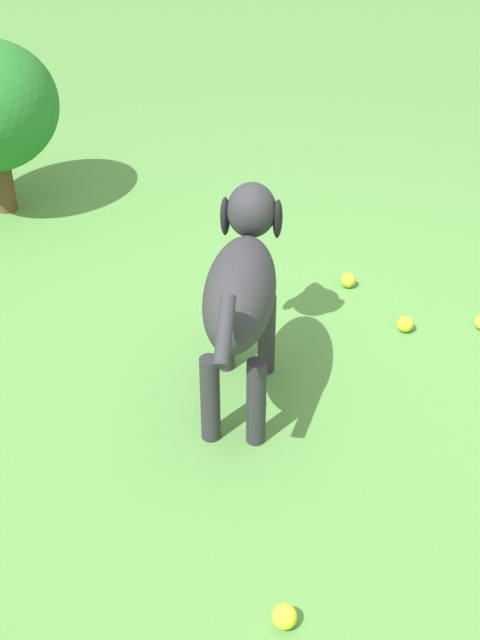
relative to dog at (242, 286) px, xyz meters
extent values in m
plane|color=#548C42|center=(0.15, -0.13, -0.44)|extent=(14.00, 14.00, 0.00)
ellipsoid|color=#2D2D33|center=(-0.06, 0.00, 0.01)|extent=(0.60, 0.25, 0.26)
cylinder|color=#2D2D33|center=(0.13, 0.08, -0.28)|extent=(0.06, 0.06, 0.32)
cylinder|color=#2D2D33|center=(0.14, -0.07, -0.28)|extent=(0.06, 0.06, 0.32)
cylinder|color=#2D2D33|center=(-0.25, 0.06, -0.28)|extent=(0.06, 0.06, 0.32)
cylinder|color=#2D2D33|center=(-0.25, -0.08, -0.28)|extent=(0.06, 0.06, 0.32)
ellipsoid|color=#2D2D33|center=(0.30, 0.01, 0.13)|extent=(0.20, 0.18, 0.19)
ellipsoid|color=black|center=(0.38, 0.02, 0.10)|extent=(0.14, 0.09, 0.08)
sphere|color=black|center=(0.45, 0.02, 0.10)|extent=(0.03, 0.03, 0.03)
ellipsoid|color=black|center=(0.28, 0.10, 0.10)|extent=(0.07, 0.04, 0.15)
ellipsoid|color=black|center=(0.29, -0.08, 0.10)|extent=(0.07, 0.04, 0.15)
cylinder|color=#2D2D33|center=(-0.42, -0.02, 0.11)|extent=(0.20, 0.05, 0.15)
sphere|color=#C0D52E|center=(0.78, -0.34, -0.41)|extent=(0.07, 0.07, 0.07)
sphere|color=#D1E52F|center=(-0.93, -0.25, -0.41)|extent=(0.07, 0.07, 0.07)
sphere|color=#C0D528|center=(0.48, -0.58, -0.41)|extent=(0.07, 0.07, 0.07)
cylinder|color=brown|center=(1.28, 1.42, -0.31)|extent=(0.10, 0.10, 0.26)
camera|label=1|loc=(-2.18, -0.34, 1.34)|focal=44.36mm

